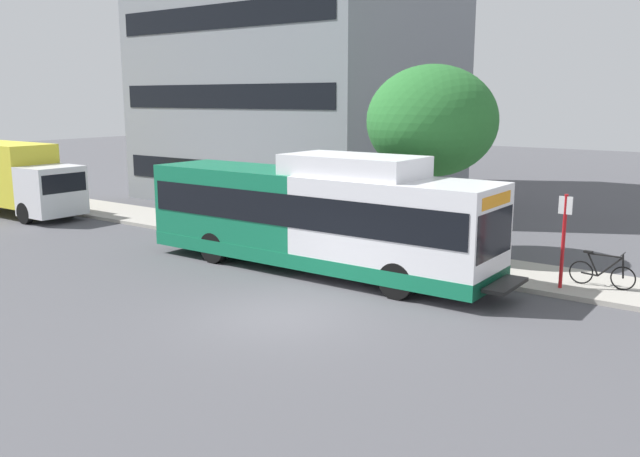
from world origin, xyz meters
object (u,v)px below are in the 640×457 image
Objects in this scene: bicycle_parked at (602,272)px; box_truck_background at (17,177)px; street_tree_near_stop at (432,121)px; transit_bus at (316,217)px; bus_stop_sign_pole at (564,234)px.

box_truck_background is at bearing 96.29° from bicycle_parked.
street_tree_near_stop is at bearing -78.60° from box_truck_background.
bus_stop_sign_pole is (2.02, -6.88, -0.05)m from transit_bus.
bicycle_parked is 0.28× the size of street_tree_near_stop.
box_truck_background reaches higher than bicycle_parked.
transit_bus is 6.96× the size of bicycle_parked.
box_truck_background is (-2.71, 24.60, 1.18)m from bicycle_parked.
transit_bus is at bearing -90.19° from box_truck_background.
transit_bus is 1.97× the size of street_tree_near_stop.
box_truck_background reaches higher than bus_stop_sign_pole.
street_tree_near_stop is (1.82, 4.96, 2.87)m from bus_stop_sign_pole.
street_tree_near_stop is at bearing -26.57° from transit_bus.
transit_bus is at bearing 153.43° from street_tree_near_stop.
bicycle_parked is (0.75, -0.89, -1.09)m from bus_stop_sign_pole.
transit_bus is 4.71× the size of bus_stop_sign_pole.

